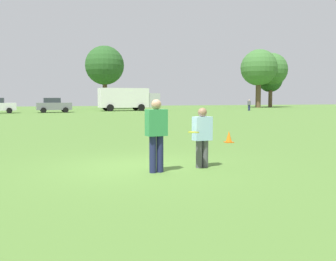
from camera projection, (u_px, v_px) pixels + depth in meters
ground_plane at (141, 167)px, 9.97m from camera, size 157.65×157.65×0.00m
player_thrower at (156, 131)px, 9.21m from camera, size 0.51×0.32×1.76m
player_defender at (202, 134)px, 9.87m from camera, size 0.48×0.30×1.54m
frisbee at (194, 132)px, 9.42m from camera, size 0.27×0.27×0.08m
traffic_cone at (229, 137)px, 15.53m from camera, size 0.32×0.32×0.48m
parked_car_mid_right at (54, 105)px, 47.90m from camera, size 4.25×2.32×1.82m
box_truck at (128, 98)px, 54.47m from camera, size 8.57×3.19×3.18m
bystander_far_jogger at (249, 104)px, 54.94m from camera, size 0.48×0.34×1.59m
tree_west_maple at (105, 66)px, 62.55m from camera, size 6.31×6.31×10.26m
tree_center_elm at (259, 68)px, 72.28m from camera, size 6.72×6.72×10.91m
tree_east_birch at (258, 68)px, 74.39m from camera, size 6.76×6.76×10.98m
tree_east_oak at (271, 70)px, 76.08m from camera, size 6.57×6.57×10.68m
tree_far_east_pine at (270, 80)px, 77.01m from camera, size 4.81×4.81×7.81m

